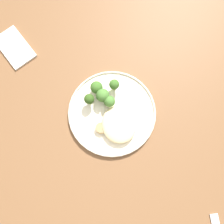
% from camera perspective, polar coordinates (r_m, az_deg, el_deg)
% --- Properties ---
extents(ground, '(6.00, 6.00, 0.00)m').
position_cam_1_polar(ground, '(1.51, 0.46, -5.05)').
color(ground, '#665B51').
extents(wooden_dining_table, '(1.40, 1.00, 0.74)m').
position_cam_1_polar(wooden_dining_table, '(0.86, 0.81, 0.74)').
color(wooden_dining_table, brown).
rests_on(wooden_dining_table, ground).
extents(dinner_plate, '(0.29, 0.29, 0.02)m').
position_cam_1_polar(dinner_plate, '(0.77, -0.00, -0.19)').
color(dinner_plate, beige).
rests_on(dinner_plate, wooden_dining_table).
extents(noodle_bed, '(0.12, 0.11, 0.03)m').
position_cam_1_polar(noodle_bed, '(0.74, 1.73, -3.12)').
color(noodle_bed, beige).
rests_on(noodle_bed, dinner_plate).
extents(seared_scallop_rear_pale, '(0.03, 0.03, 0.01)m').
position_cam_1_polar(seared_scallop_rear_pale, '(0.74, 4.35, -5.23)').
color(seared_scallop_rear_pale, '#DBB77A').
rests_on(seared_scallop_rear_pale, dinner_plate).
extents(seared_scallop_front_small, '(0.03, 0.03, 0.02)m').
position_cam_1_polar(seared_scallop_front_small, '(0.74, 1.79, -4.88)').
color(seared_scallop_front_small, beige).
rests_on(seared_scallop_front_small, dinner_plate).
extents(seared_scallop_on_noodles, '(0.04, 0.04, 0.01)m').
position_cam_1_polar(seared_scallop_on_noodles, '(0.75, -2.75, -3.98)').
color(seared_scallop_on_noodles, '#DBB77A').
rests_on(seared_scallop_on_noodles, dinner_plate).
extents(seared_scallop_left_edge, '(0.03, 0.03, 0.01)m').
position_cam_1_polar(seared_scallop_left_edge, '(0.75, 0.90, -2.51)').
color(seared_scallop_left_edge, '#E5C689').
rests_on(seared_scallop_left_edge, dinner_plate).
extents(broccoli_floret_near_rim, '(0.04, 0.04, 0.05)m').
position_cam_1_polar(broccoli_floret_near_rim, '(0.74, -0.64, 2.75)').
color(broccoli_floret_near_rim, '#89A356').
rests_on(broccoli_floret_near_rim, dinner_plate).
extents(broccoli_floret_front_edge, '(0.04, 0.04, 0.05)m').
position_cam_1_polar(broccoli_floret_front_edge, '(0.76, -3.83, 6.04)').
color(broccoli_floret_front_edge, '#7A994C').
rests_on(broccoli_floret_front_edge, dinner_plate).
extents(broccoli_floret_center_pile, '(0.04, 0.04, 0.06)m').
position_cam_1_polar(broccoli_floret_center_pile, '(0.74, -2.30, 4.07)').
color(broccoli_floret_center_pile, '#89A356').
rests_on(broccoli_floret_center_pile, dinner_plate).
extents(broccoli_floret_beside_noodles, '(0.03, 0.03, 0.06)m').
position_cam_1_polar(broccoli_floret_beside_noodles, '(0.74, -5.63, 3.13)').
color(broccoli_floret_beside_noodles, '#89A356').
rests_on(broccoli_floret_beside_noodles, dinner_plate).
extents(broccoli_floret_tall_stalk, '(0.03, 0.03, 0.05)m').
position_cam_1_polar(broccoli_floret_tall_stalk, '(0.76, 0.55, 6.74)').
color(broccoli_floret_tall_stalk, '#7A994C').
rests_on(broccoli_floret_tall_stalk, dinner_plate).
extents(onion_sliver_curled_piece, '(0.05, 0.02, 0.00)m').
position_cam_1_polar(onion_sliver_curled_piece, '(0.76, -3.00, -0.81)').
color(onion_sliver_curled_piece, silver).
rests_on(onion_sliver_curled_piece, dinner_plate).
extents(onion_sliver_long_sliver, '(0.06, 0.01, 0.00)m').
position_cam_1_polar(onion_sliver_long_sliver, '(0.77, -2.06, 1.24)').
color(onion_sliver_long_sliver, silver).
rests_on(onion_sliver_long_sliver, dinner_plate).
extents(folded_napkin, '(0.17, 0.15, 0.01)m').
position_cam_1_polar(folded_napkin, '(0.92, -22.82, 14.43)').
color(folded_napkin, silver).
rests_on(folded_napkin, wooden_dining_table).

